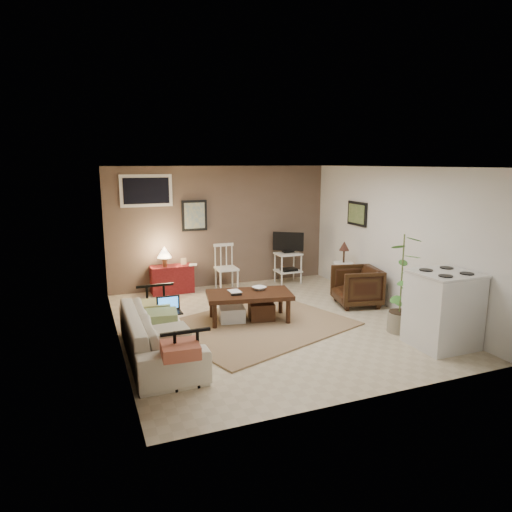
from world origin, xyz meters
name	(u,v)px	position (x,y,z in m)	size (l,w,h in m)	color
floor	(270,323)	(0.00, 0.00, 0.00)	(5.00, 5.00, 0.00)	#C1B293
art_back	(194,216)	(-0.55, 2.48, 1.45)	(0.50, 0.03, 0.60)	black
art_right	(357,214)	(2.23, 1.05, 1.52)	(0.03, 0.60, 0.45)	black
window	(146,191)	(-1.45, 2.48, 1.95)	(0.96, 0.03, 0.60)	silver
rug	(258,325)	(-0.21, -0.02, 0.01)	(2.60, 2.08, 0.02)	#9B815A
coffee_table	(249,305)	(-0.27, 0.21, 0.28)	(1.41, 0.91, 0.50)	#331A0D
sofa	(159,326)	(-1.80, -0.61, 0.41)	(2.07, 0.61, 0.81)	white
sofa_pillows	(166,325)	(-1.75, -0.84, 0.50)	(0.40, 1.97, 0.14)	beige
sofa_end_rails	(169,329)	(-1.68, -0.61, 0.35)	(0.56, 2.07, 0.70)	black
laptop	(169,308)	(-1.60, -0.25, 0.52)	(0.32, 0.23, 0.22)	black
red_console	(171,277)	(-1.08, 2.28, 0.32)	(0.80, 0.35, 0.92)	maroon
spindle_chair	(226,269)	(-0.03, 2.12, 0.42)	(0.41, 0.41, 0.90)	silver
tv_stand	(288,256)	(1.32, 2.12, 0.56)	(0.55, 0.41, 1.07)	silver
side_table	(344,262)	(1.93, 0.99, 0.63)	(0.38, 0.38, 1.02)	silver
armchair	(357,284)	(1.79, 0.32, 0.37)	(0.73, 0.68, 0.75)	black
potted_plant	(402,280)	(1.64, -1.01, 0.79)	(0.37, 0.37, 1.49)	gray
stove	(443,309)	(1.84, -1.65, 0.52)	(0.80, 0.75, 1.05)	silver
bowl	(259,283)	(-0.05, 0.31, 0.58)	(0.21, 0.05, 0.21)	#331A0D
book_table	(229,285)	(-0.55, 0.33, 0.59)	(0.17, 0.02, 0.24)	#331A0D
book_console	(189,260)	(-0.75, 2.19, 0.63)	(0.15, 0.02, 0.20)	#331A0D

